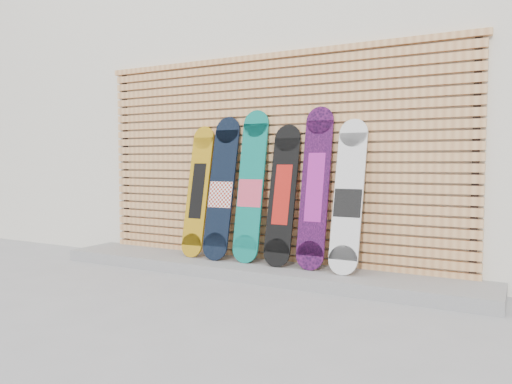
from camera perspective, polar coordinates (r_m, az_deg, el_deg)
ground at (r=4.53m, az=-2.53°, el=-11.38°), size 80.00×80.00×0.00m
building at (r=7.49m, az=14.88°, el=8.27°), size 12.00×5.00×3.60m
concrete_step at (r=5.16m, az=-0.07°, el=-8.84°), size 4.60×0.70×0.12m
slat_wall at (r=5.30m, az=1.43°, el=3.98°), size 4.26×0.08×2.29m
snowboard_0 at (r=5.55m, az=-6.65°, el=0.13°), size 0.26×0.32×1.44m
snowboard_1 at (r=5.36m, az=-3.97°, el=0.39°), size 0.30×0.35×1.53m
snowboard_2 at (r=5.20m, az=-0.61°, el=0.61°), size 0.29×0.31×1.59m
snowboard_3 at (r=5.03m, az=3.03°, el=-0.30°), size 0.29×0.33×1.43m
snowboard_4 at (r=4.89m, az=6.77°, el=0.55°), size 0.28×0.32×1.59m
snowboard_5 at (r=4.76m, az=10.51°, el=-0.51°), size 0.28×0.36×1.46m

